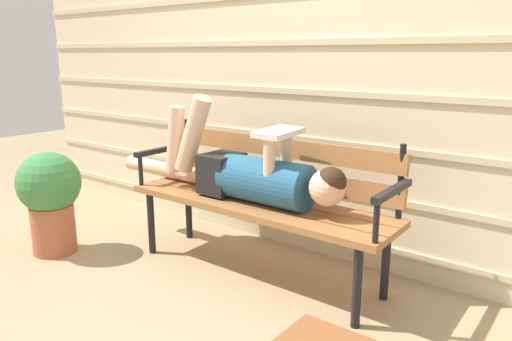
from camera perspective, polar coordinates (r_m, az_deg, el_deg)
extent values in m
plane|color=tan|center=(2.83, -1.08, -12.72)|extent=(12.00, 12.00, 0.00)
cube|color=beige|center=(3.03, 6.02, 12.16)|extent=(5.43, 0.06, 2.36)
cube|color=beige|center=(3.20, 5.23, -6.72)|extent=(5.43, 0.02, 0.04)
cube|color=beige|center=(3.11, 5.35, -1.60)|extent=(5.43, 0.02, 0.04)
cube|color=beige|center=(3.04, 5.47, 3.77)|extent=(5.43, 0.02, 0.04)
cube|color=beige|center=(3.00, 5.60, 9.33)|extent=(5.43, 0.02, 0.04)
cube|color=beige|center=(3.00, 5.73, 14.97)|extent=(5.43, 0.02, 0.04)
cube|color=#9E6638|center=(2.63, -1.92, -4.80)|extent=(1.64, 0.13, 0.04)
cube|color=#9E6638|center=(2.73, 0.00, -4.04)|extent=(1.64, 0.13, 0.04)
cube|color=#9E6638|center=(2.84, 1.77, -3.33)|extent=(1.64, 0.13, 0.04)
cube|color=#9E6638|center=(2.86, 2.56, -0.66)|extent=(1.57, 0.05, 0.11)
cube|color=#9E6638|center=(2.82, 2.60, 2.78)|extent=(1.57, 0.05, 0.11)
cylinder|color=black|center=(3.32, -8.17, 2.77)|extent=(0.03, 0.03, 0.39)
cylinder|color=black|center=(2.50, 16.88, -1.29)|extent=(0.03, 0.03, 0.39)
cylinder|color=black|center=(3.16, -12.39, -6.11)|extent=(0.04, 0.04, 0.41)
cylinder|color=black|center=(2.34, 11.95, -13.46)|extent=(0.04, 0.04, 0.41)
cylinder|color=black|center=(3.38, -8.04, -4.64)|extent=(0.04, 0.04, 0.41)
cylinder|color=black|center=(2.62, 15.20, -10.57)|extent=(0.04, 0.04, 0.41)
cube|color=black|center=(3.21, -11.36, 2.39)|extent=(0.04, 0.41, 0.03)
cylinder|color=black|center=(3.12, -13.59, 0.09)|extent=(0.03, 0.03, 0.20)
cube|color=black|center=(2.30, 15.97, -2.36)|extent=(0.04, 0.41, 0.03)
cylinder|color=black|center=(2.18, 14.15, -5.90)|extent=(0.03, 0.03, 0.20)
cylinder|color=#23567A|center=(2.65, 1.18, -1.31)|extent=(0.53, 0.26, 0.26)
cube|color=black|center=(2.85, -4.10, -0.28)|extent=(0.20, 0.24, 0.23)
sphere|color=beige|center=(2.45, 8.50, -2.03)|extent=(0.19, 0.19, 0.19)
sphere|color=#382314|center=(2.43, 8.94, -1.35)|extent=(0.16, 0.16, 0.16)
cylinder|color=beige|center=(2.88, -7.54, 4.28)|extent=(0.28, 0.11, 0.48)
cylinder|color=beige|center=(2.99, -9.61, 3.72)|extent=(0.15, 0.09, 0.42)
cylinder|color=beige|center=(3.25, -10.05, -0.02)|extent=(0.85, 0.10, 0.10)
cylinder|color=beige|center=(2.51, 1.58, 0.97)|extent=(0.06, 0.06, 0.27)
cylinder|color=beige|center=(2.64, 3.62, 1.58)|extent=(0.06, 0.06, 0.27)
cube|color=silver|center=(2.55, 2.66, 4.55)|extent=(0.19, 0.26, 0.05)
cylinder|color=#AD5B3D|center=(3.39, -22.98, -6.39)|extent=(0.27, 0.27, 0.32)
sphere|color=#3D8442|center=(3.30, -23.47, -1.34)|extent=(0.39, 0.39, 0.39)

